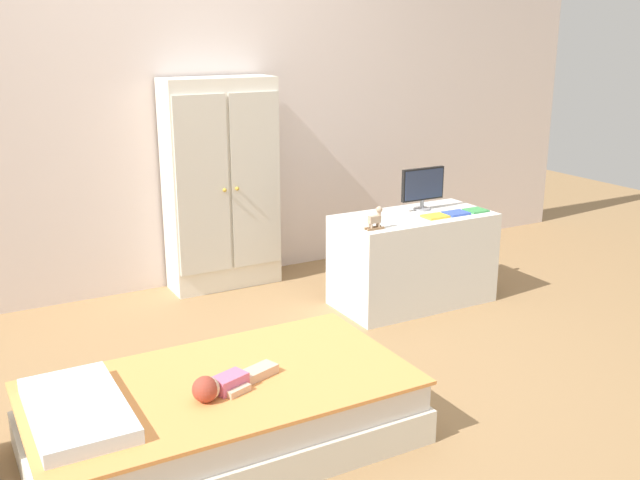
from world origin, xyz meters
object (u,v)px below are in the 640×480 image
(tv_stand, at_px, (413,259))
(book_green, at_px, (476,210))
(wardrobe, at_px, (222,185))
(tv_monitor, at_px, (423,186))
(book_blue, at_px, (456,213))
(rocking_horse_toy, at_px, (376,218))
(bed, at_px, (222,413))
(doll, at_px, (221,385))
(book_yellow, at_px, (435,216))

(tv_stand, distance_m, book_green, 0.47)
(wardrobe, bearing_deg, tv_monitor, -37.91)
(book_green, bearing_deg, wardrobe, 142.55)
(book_blue, distance_m, book_green, 0.15)
(wardrobe, relative_size, book_blue, 9.55)
(rocking_horse_toy, height_order, book_green, rocking_horse_toy)
(tv_stand, height_order, book_blue, book_blue)
(tv_stand, height_order, tv_monitor, tv_monitor)
(tv_stand, distance_m, book_blue, 0.37)
(rocking_horse_toy, bearing_deg, tv_stand, 22.23)
(wardrobe, relative_size, tv_stand, 1.42)
(bed, height_order, doll, doll)
(book_green, bearing_deg, doll, -155.75)
(wardrobe, distance_m, rocking_horse_toy, 1.10)
(rocking_horse_toy, distance_m, book_yellow, 0.44)
(wardrobe, bearing_deg, book_blue, -41.07)
(wardrobe, distance_m, tv_monitor, 1.23)
(doll, distance_m, book_blue, 2.04)
(bed, xyz_separation_m, tv_stand, (1.57, 0.90, 0.14))
(tv_stand, bearing_deg, book_green, -15.83)
(book_blue, bearing_deg, doll, -154.03)
(book_yellow, bearing_deg, doll, -152.02)
(bed, distance_m, wardrobe, 1.94)
(bed, height_order, book_green, book_green)
(tv_stand, bearing_deg, book_yellow, -56.66)
(tv_monitor, distance_m, book_green, 0.34)
(bed, xyz_separation_m, rocking_horse_toy, (1.20, 0.75, 0.47))
(doll, height_order, book_blue, book_blue)
(doll, xyz_separation_m, rocking_horse_toy, (1.23, 0.84, 0.29))
(bed, relative_size, wardrobe, 1.13)
(wardrobe, xyz_separation_m, book_green, (1.23, -0.94, -0.11))
(book_blue, bearing_deg, bed, -155.97)
(tv_stand, relative_size, rocking_horse_toy, 7.39)
(tv_monitor, xyz_separation_m, book_yellow, (-0.04, -0.18, -0.14))
(bed, height_order, tv_monitor, tv_monitor)
(doll, bearing_deg, book_blue, 25.97)
(rocking_horse_toy, xyz_separation_m, book_yellow, (0.44, 0.05, -0.05))
(tv_monitor, distance_m, book_yellow, 0.23)
(wardrobe, xyz_separation_m, tv_stand, (0.86, -0.83, -0.38))
(tv_stand, xyz_separation_m, book_yellow, (0.07, -0.10, 0.28))
(bed, bearing_deg, rocking_horse_toy, 32.07)
(rocking_horse_toy, xyz_separation_m, book_green, (0.74, 0.05, -0.05))
(doll, height_order, tv_monitor, tv_monitor)
(tv_monitor, relative_size, book_blue, 2.12)
(rocking_horse_toy, bearing_deg, book_blue, 4.44)
(rocking_horse_toy, distance_m, book_blue, 0.59)
(bed, relative_size, rocking_horse_toy, 11.86)
(tv_monitor, bearing_deg, wardrobe, 142.09)
(book_yellow, xyz_separation_m, book_blue, (0.15, 0.00, 0.00))
(book_yellow, bearing_deg, wardrobe, 134.60)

